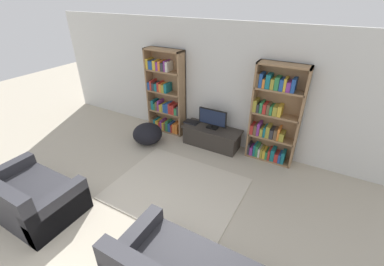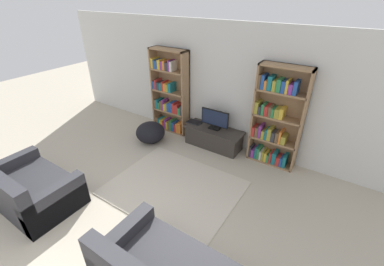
% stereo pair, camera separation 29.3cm
% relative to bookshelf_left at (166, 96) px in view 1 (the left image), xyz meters
% --- Properties ---
extents(wall_back, '(8.80, 0.06, 2.60)m').
position_rel_bookshelf_left_xyz_m(wall_back, '(1.23, 0.18, 0.40)').
color(wall_back, silver).
rests_on(wall_back, ground_plane).
extents(bookshelf_left, '(0.92, 0.30, 1.98)m').
position_rel_bookshelf_left_xyz_m(bookshelf_left, '(0.00, 0.00, 0.00)').
color(bookshelf_left, '#93704C').
rests_on(bookshelf_left, ground_plane).
extents(bookshelf_right, '(0.92, 0.30, 1.98)m').
position_rel_bookshelf_left_xyz_m(bookshelf_right, '(2.52, 0.00, 0.04)').
color(bookshelf_right, '#93704C').
rests_on(bookshelf_right, ground_plane).
extents(tv_stand, '(1.29, 0.50, 0.44)m').
position_rel_bookshelf_left_xyz_m(tv_stand, '(1.29, -0.14, -0.68)').
color(tv_stand, '#332D28').
rests_on(tv_stand, ground_plane).
extents(television, '(0.64, 0.16, 0.44)m').
position_rel_bookshelf_left_xyz_m(television, '(1.29, -0.12, -0.23)').
color(television, black).
rests_on(television, tv_stand).
extents(laptop, '(0.32, 0.22, 0.03)m').
position_rel_bookshelf_left_xyz_m(laptop, '(0.77, -0.12, -0.45)').
color(laptop, '#28282D').
rests_on(laptop, tv_stand).
extents(area_rug, '(2.20, 1.78, 0.02)m').
position_rel_bookshelf_left_xyz_m(area_rug, '(1.40, -1.76, -0.89)').
color(area_rug, beige).
rests_on(area_rug, ground_plane).
extents(couch_left_sectional, '(1.50, 0.97, 0.83)m').
position_rel_bookshelf_left_xyz_m(couch_left_sectional, '(-0.32, -3.31, -0.62)').
color(couch_left_sectional, '#2D2D33').
rests_on(couch_left_sectional, ground_plane).
extents(beanbag_ottoman, '(0.66, 0.66, 0.47)m').
position_rel_bookshelf_left_xyz_m(beanbag_ottoman, '(-0.02, -0.75, -0.67)').
color(beanbag_ottoman, black).
rests_on(beanbag_ottoman, ground_plane).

